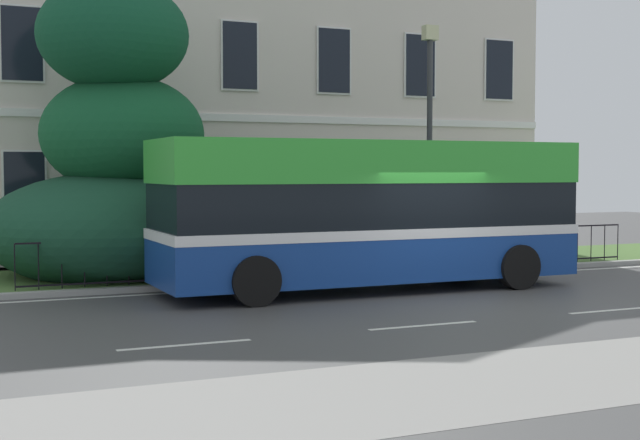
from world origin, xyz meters
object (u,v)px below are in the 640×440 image
georgian_townhouse (240,39)px  street_lamp_post (430,128)px  evergreen_tree (114,170)px  single_decker_bus (369,212)px  litter_bin (239,250)px

georgian_townhouse → street_lamp_post: 9.09m
evergreen_tree → single_decker_bus: size_ratio=0.78×
single_decker_bus → evergreen_tree: bearing=138.3°
litter_bin → single_decker_bus: bearing=-54.4°
single_decker_bus → litter_bin: size_ratio=8.05×
evergreen_tree → litter_bin: evergreen_tree is taller
street_lamp_post → single_decker_bus: bearing=-139.5°
evergreen_tree → street_lamp_post: evergreen_tree is taller
georgian_townhouse → litter_bin: bearing=-108.9°
single_decker_bus → litter_bin: single_decker_bus is taller
single_decker_bus → street_lamp_post: bearing=40.5°
georgian_townhouse → evergreen_tree: bearing=-128.7°
georgian_townhouse → evergreen_tree: size_ratio=2.46×
georgian_townhouse → single_decker_bus: bearing=-94.2°
evergreen_tree → single_decker_bus: bearing=-41.8°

